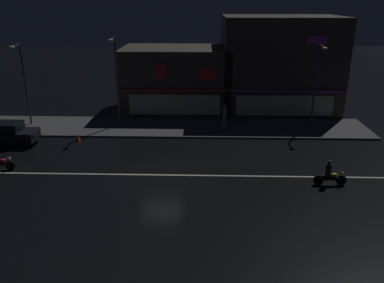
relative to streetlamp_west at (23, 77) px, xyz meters
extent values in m
plane|color=black|center=(12.04, -9.42, -4.11)|extent=(140.00, 140.00, 0.00)
cube|color=beige|center=(12.04, -9.42, -4.10)|extent=(30.48, 0.16, 0.01)
cube|color=#4C4C4F|center=(12.04, -0.18, -4.04)|extent=(32.08, 5.17, 0.14)
cube|color=#4C443A|center=(21.66, 6.24, 0.21)|extent=(10.58, 7.57, 8.64)
cube|color=#D83FD8|center=(21.66, 2.33, -1.51)|extent=(10.05, 0.24, 0.12)
cube|color=#D83FD8|center=(23.84, 2.39, 2.79)|extent=(1.63, 0.08, 0.67)
cube|color=beige|center=(21.66, 2.39, -2.81)|extent=(8.47, 0.06, 1.80)
cube|color=#4C443A|center=(12.04, 5.76, -1.17)|extent=(10.03, 6.62, 5.87)
cube|color=red|center=(12.04, 2.33, -1.51)|extent=(9.52, 0.24, 0.12)
cube|color=red|center=(14.92, 2.39, -0.16)|extent=(1.44, 0.08, 0.98)
cube|color=red|center=(10.90, 2.39, 0.14)|extent=(0.99, 0.08, 1.19)
cube|color=beige|center=(12.04, 2.39, -2.81)|extent=(8.02, 0.06, 1.80)
cylinder|color=#47494C|center=(0.00, 0.23, -0.63)|extent=(0.16, 0.16, 6.68)
cube|color=#47494C|center=(0.00, -0.47, 2.61)|extent=(0.10, 1.40, 0.10)
ellipsoid|color=#F9E099|center=(0.00, -1.17, 2.53)|extent=(0.44, 0.32, 0.20)
cylinder|color=#47494C|center=(7.59, 0.21, -0.36)|extent=(0.16, 0.16, 7.21)
cube|color=#47494C|center=(7.59, -0.49, 3.14)|extent=(0.10, 1.40, 0.10)
ellipsoid|color=#F9E099|center=(7.59, -1.19, 3.06)|extent=(0.44, 0.32, 0.20)
cylinder|color=#47494C|center=(23.59, 0.43, -0.64)|extent=(0.16, 0.16, 6.66)
cube|color=#47494C|center=(23.59, -0.27, 2.59)|extent=(0.10, 1.40, 0.10)
ellipsoid|color=#F9E099|center=(23.59, -0.97, 2.51)|extent=(0.44, 0.32, 0.20)
cylinder|color=gray|center=(16.33, -0.35, -3.12)|extent=(0.36, 0.36, 1.69)
sphere|color=tan|center=(16.33, -0.35, -2.16)|extent=(0.22, 0.22, 0.22)
cube|color=black|center=(0.23, -4.41, -3.42)|extent=(4.30, 1.78, 0.76)
cube|color=black|center=(0.02, -4.41, -2.74)|extent=(2.58, 1.57, 0.60)
cube|color=#F9F2CC|center=(2.34, -3.80, -3.32)|extent=(0.08, 0.20, 0.12)
cube|color=#F9F2CC|center=(2.34, -5.01, -3.32)|extent=(0.08, 0.20, 0.12)
cylinder|color=black|center=(1.65, -3.52, -3.80)|extent=(0.62, 0.20, 0.62)
cylinder|color=black|center=(1.65, -5.30, -3.80)|extent=(0.62, 0.20, 0.62)
cylinder|color=black|center=(2.53, -8.93, -3.81)|extent=(0.60, 0.08, 0.60)
cube|color=black|center=(1.88, -8.93, -3.71)|extent=(1.30, 0.14, 0.20)
ellipsoid|color=red|center=(2.08, -8.93, -3.49)|extent=(0.44, 0.26, 0.24)
cylinder|color=slate|center=(2.48, -8.93, -3.26)|extent=(0.03, 0.60, 0.03)
sphere|color=white|center=(2.57, -8.93, -3.36)|extent=(0.14, 0.14, 0.14)
cylinder|color=black|center=(22.56, -10.45, -3.81)|extent=(0.60, 0.08, 0.60)
cylinder|color=black|center=(21.26, -10.45, -3.81)|extent=(0.60, 0.10, 0.60)
cube|color=black|center=(21.91, -10.45, -3.71)|extent=(1.30, 0.14, 0.20)
ellipsoid|color=gold|center=(22.11, -10.45, -3.49)|extent=(0.44, 0.26, 0.24)
cube|color=black|center=(21.71, -10.45, -3.56)|extent=(0.56, 0.22, 0.10)
cylinder|color=slate|center=(22.51, -10.45, -3.26)|extent=(0.03, 0.60, 0.03)
sphere|color=white|center=(22.60, -10.45, -3.36)|extent=(0.14, 0.14, 0.14)
cylinder|color=#232328|center=(21.76, -10.45, -3.16)|extent=(0.32, 0.32, 0.70)
sphere|color=#333338|center=(21.76, -10.45, -2.70)|extent=(0.22, 0.22, 0.22)
cone|color=orange|center=(5.15, -3.55, -3.83)|extent=(0.36, 0.36, 0.55)
camera|label=1|loc=(14.58, -31.03, 6.02)|focal=36.62mm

